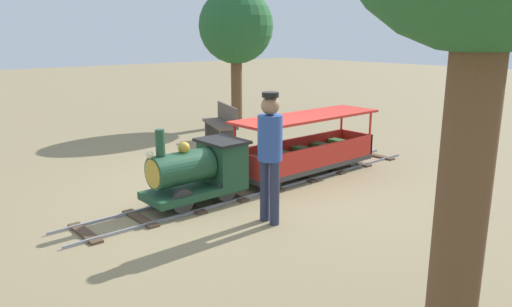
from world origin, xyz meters
The scene contains 7 objects.
ground_plane centered at (0.00, 0.00, 0.00)m, with size 60.00×60.00×0.00m, color #8C7A56.
track centered at (0.00, -0.38, 0.02)m, with size 0.74×6.40×0.04m.
locomotive centered at (0.00, 0.83, 0.48)m, with size 0.70×1.45×1.08m.
passenger_car centered at (0.00, -1.28, 0.42)m, with size 0.80×2.70×0.97m.
conductor_person centered at (-1.13, 0.57, 0.96)m, with size 0.30×0.30×1.62m.
park_bench centered at (2.89, -1.70, 0.42)m, with size 1.36×0.81×0.82m.
oak_tree_far centered at (4.37, -3.29, 2.44)m, with size 1.84×1.84×3.40m.
Camera 1 is at (-5.31, 4.40, 2.28)m, focal length 34.04 mm.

